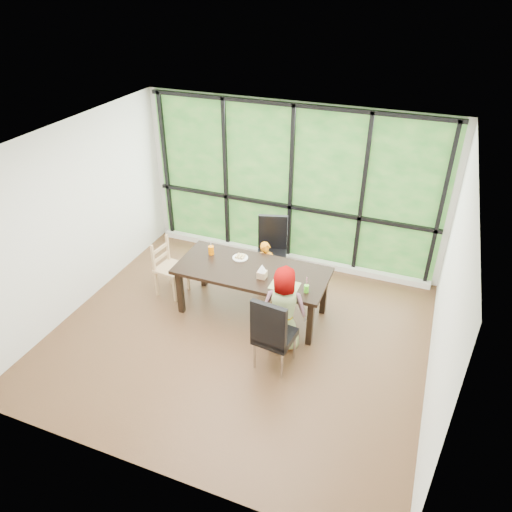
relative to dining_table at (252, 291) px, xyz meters
name	(u,v)px	position (x,y,z in m)	size (l,w,h in m)	color
ground	(239,335)	(0.03, -0.56, -0.38)	(5.00, 5.00, 0.00)	black
back_wall	(292,186)	(0.03, 1.69, 0.98)	(5.00, 5.00, 0.00)	silver
foliage_backdrop	(291,186)	(0.03, 1.67, 0.98)	(4.80, 0.02, 2.65)	#1C501C
window_mullions	(291,187)	(0.03, 1.63, 0.98)	(4.80, 0.06, 2.65)	black
window_sill	(287,257)	(0.03, 1.59, -0.33)	(4.80, 0.12, 0.10)	silver
dining_table	(252,291)	(0.00, 0.00, 0.00)	(2.15, 0.94, 0.75)	black
chair_window_leather	(272,252)	(-0.02, 0.89, 0.17)	(0.46, 0.46, 1.08)	black
chair_interior_leather	(275,331)	(0.67, -0.90, 0.17)	(0.46, 0.46, 1.08)	black
chair_end_beech	(171,268)	(-1.34, 0.01, 0.08)	(0.42, 0.40, 0.90)	tan
child_toddler	(266,268)	(0.00, 0.56, 0.06)	(0.32, 0.21, 0.87)	orange
child_older	(283,309)	(0.64, -0.53, 0.24)	(0.60, 0.39, 1.23)	slate
placemat	(285,286)	(0.56, -0.22, 0.38)	(0.38, 0.28, 0.01)	tan
plate_far	(240,258)	(-0.27, 0.22, 0.38)	(0.23, 0.23, 0.01)	white
plate_near	(284,286)	(0.56, -0.23, 0.38)	(0.21, 0.21, 0.01)	white
orange_cup	(211,250)	(-0.72, 0.17, 0.44)	(0.08, 0.08, 0.13)	orange
green_cup	(306,289)	(0.86, -0.24, 0.43)	(0.07, 0.07, 0.10)	#5BD428
tissue_box	(262,274)	(0.20, -0.14, 0.43)	(0.12, 0.12, 0.10)	tan
crepe_rolls_far	(240,256)	(-0.27, 0.22, 0.41)	(0.15, 0.12, 0.04)	tan
crepe_rolls_near	(284,284)	(0.56, -0.23, 0.41)	(0.05, 0.12, 0.04)	tan
straw_white	(211,244)	(-0.72, 0.17, 0.55)	(0.01, 0.01, 0.20)	white
straw_pink	(307,283)	(0.86, -0.24, 0.52)	(0.01, 0.01, 0.20)	pink
tissue	(262,268)	(0.20, -0.14, 0.53)	(0.12, 0.12, 0.11)	white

